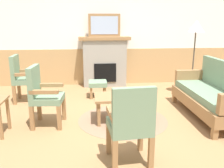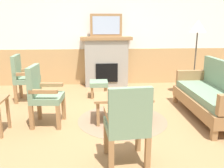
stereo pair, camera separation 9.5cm
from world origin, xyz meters
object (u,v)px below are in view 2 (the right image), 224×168
Objects in this scene: coffee_table at (123,99)px; book_on_table at (132,94)px; couch at (212,96)px; floor_lamp_by_couch at (198,31)px; armchair_front_left at (127,122)px; fireplace at (106,61)px; footstool at (99,84)px; armchair_by_window_left at (24,76)px; framed_picture at (106,25)px; armchair_near_fireplace at (43,93)px.

book_on_table is at bearing 16.10° from coffee_table.
couch is at bearing 0.70° from coffee_table.
armchair_front_left is at bearing -125.33° from floor_lamp_by_couch.
couch reaches higher than coffee_table.
footstool is (-0.22, -0.99, -0.37)m from fireplace.
armchair_by_window_left reaches higher than footstool.
armchair_front_left is at bearing -54.03° from armchair_by_window_left.
armchair_by_window_left is (-3.53, 1.22, 0.14)m from couch.
couch is 1.88× the size of coffee_table.
couch reaches higher than book_on_table.
framed_picture is at bearing 97.82° from book_on_table.
framed_picture is 3.84m from armchair_front_left.
couch is 1.41m from book_on_table.
coffee_table is at bearing -163.90° from book_on_table.
floor_lamp_by_couch reaches higher than footstool.
book_on_table reaches higher than coffee_table.
floor_lamp_by_couch is (2.14, -0.07, 1.17)m from footstool.
armchair_front_left is (-0.10, -1.33, 0.15)m from coffee_table.
book_on_table is at bearing -29.16° from armchair_by_window_left.
couch is at bearing -34.96° from footstool.
footstool is at bearing 112.15° from book_on_table.
couch is (1.73, -2.35, -1.16)m from framed_picture.
fireplace is 1.33× the size of armchair_by_window_left.
fireplace is at bearing 32.19° from armchair_by_window_left.
armchair_by_window_left is at bearing 161.01° from couch.
coffee_table is 1.44m from footstool.
book_on_table is at bearing 4.47° from armchair_near_fireplace.
armchair_by_window_left is at bearing 147.76° from coffee_table.
armchair_near_fireplace is at bearing -122.74° from footstool.
floor_lamp_by_couch reaches higher than armchair_near_fireplace.
armchair_front_left is at bearing -46.25° from armchair_near_fireplace.
armchair_front_left is (0.28, -2.71, 0.25)m from footstool.
footstool is at bearing -102.71° from framed_picture.
framed_picture is 0.82× the size of armchair_front_left.
armchair_near_fireplace is (-2.88, -0.09, 0.14)m from couch.
footstool is at bearing 178.01° from floor_lamp_by_couch.
framed_picture is at bearing 93.63° from coffee_table.
framed_picture reaches higher than fireplace.
armchair_near_fireplace is (-0.93, -1.45, 0.25)m from footstool.
footstool is at bearing 145.04° from couch.
framed_picture reaches higher than armchair_by_window_left.
book_on_table is (-1.41, 0.03, 0.06)m from couch.
couch is at bearing -53.75° from framed_picture.
couch is 1.68m from floor_lamp_by_couch.
fireplace reaches higher than coffee_table.
armchair_by_window_left and armchair_front_left have the same top height.
armchair_near_fireplace is 0.58× the size of floor_lamp_by_couch.
armchair_near_fireplace is (-1.47, -0.12, 0.08)m from book_on_table.
armchair_by_window_left is at bearing -147.81° from fireplace.
fireplace is 0.77× the size of floor_lamp_by_couch.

